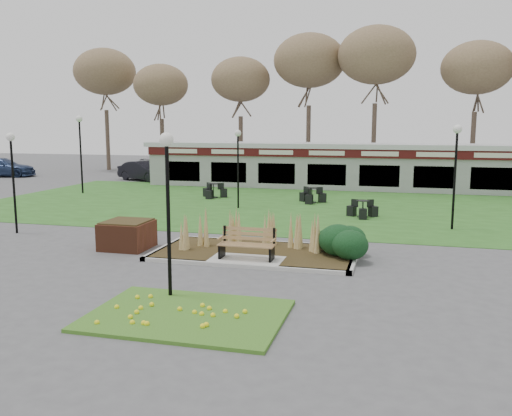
% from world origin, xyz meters
% --- Properties ---
extents(ground, '(100.00, 100.00, 0.00)m').
position_xyz_m(ground, '(0.00, 0.00, 0.00)').
color(ground, '#515154').
rests_on(ground, ground).
extents(lawn, '(34.00, 16.00, 0.02)m').
position_xyz_m(lawn, '(0.00, 12.00, 0.01)').
color(lawn, '#2C5E1D').
rests_on(lawn, ground).
extents(flower_bed, '(4.20, 3.00, 0.16)m').
position_xyz_m(flower_bed, '(0.00, -4.60, 0.07)').
color(flower_bed, '#3A631C').
rests_on(flower_bed, ground).
extents(planting_bed, '(6.75, 3.40, 1.27)m').
position_xyz_m(planting_bed, '(1.27, 1.35, 0.37)').
color(planting_bed, '#332514').
rests_on(planting_bed, ground).
extents(park_bench, '(1.70, 0.66, 0.93)m').
position_xyz_m(park_bench, '(0.00, 0.25, 0.59)').
color(park_bench, '#A26F49').
rests_on(park_bench, ground).
extents(brick_planter, '(1.50, 1.50, 0.95)m').
position_xyz_m(brick_planter, '(-4.40, 1.00, 0.48)').
color(brick_planter, brown).
rests_on(brick_planter, ground).
extents(food_pavilion, '(24.60, 3.40, 2.90)m').
position_xyz_m(food_pavilion, '(0.00, 19.96, 1.48)').
color(food_pavilion, '#969699').
rests_on(food_pavilion, ground).
extents(tree_backdrop, '(47.24, 5.24, 10.36)m').
position_xyz_m(tree_backdrop, '(0.00, 28.00, 8.36)').
color(tree_backdrop, '#47382B').
rests_on(tree_backdrop, ground).
extents(lamp_post_near_left, '(0.33, 0.33, 3.96)m').
position_xyz_m(lamp_post_near_left, '(-0.88, -3.50, 2.88)').
color(lamp_post_near_left, black).
rests_on(lamp_post_near_left, ground).
extents(lamp_post_mid_left, '(0.32, 0.32, 3.82)m').
position_xyz_m(lamp_post_mid_left, '(-9.74, 2.24, 2.78)').
color(lamp_post_mid_left, black).
rests_on(lamp_post_mid_left, ground).
extents(lamp_post_mid_right, '(0.32, 0.32, 3.85)m').
position_xyz_m(lamp_post_mid_right, '(-3.28, 10.27, 2.81)').
color(lamp_post_mid_right, black).
rests_on(lamp_post_mid_right, ground).
extents(lamp_post_far_right, '(0.34, 0.34, 4.12)m').
position_xyz_m(lamp_post_far_right, '(6.46, 7.22, 3.00)').
color(lamp_post_far_right, black).
rests_on(lamp_post_far_right, ground).
extents(lamp_post_far_left, '(0.38, 0.38, 4.62)m').
position_xyz_m(lamp_post_far_left, '(-14.00, 13.47, 3.36)').
color(lamp_post_far_left, black).
rests_on(lamp_post_far_left, ground).
extents(bistro_set_a, '(1.49, 1.33, 0.79)m').
position_xyz_m(bistro_set_a, '(-5.72, 13.56, 0.28)').
color(bistro_set_a, black).
rests_on(bistro_set_a, ground).
extents(bistro_set_b, '(1.48, 1.34, 0.79)m').
position_xyz_m(bistro_set_b, '(-0.05, 13.03, 0.28)').
color(bistro_set_b, black).
rests_on(bistro_set_b, ground).
extents(bistro_set_c, '(1.41, 1.29, 0.75)m').
position_xyz_m(bistro_set_c, '(2.84, 9.14, 0.27)').
color(bistro_set_c, black).
rests_on(bistro_set_c, ground).
extents(car_silver, '(4.60, 2.99, 1.46)m').
position_xyz_m(car_silver, '(-15.06, 25.57, 0.73)').
color(car_silver, '#B0B0B5').
rests_on(car_silver, ground).
extents(car_black, '(4.58, 3.08, 1.43)m').
position_xyz_m(car_black, '(-13.67, 21.00, 0.71)').
color(car_black, black).
rests_on(car_black, ground).
extents(car_blue, '(5.42, 3.21, 1.47)m').
position_xyz_m(car_blue, '(-25.93, 21.00, 0.74)').
color(car_blue, navy).
rests_on(car_blue, ground).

